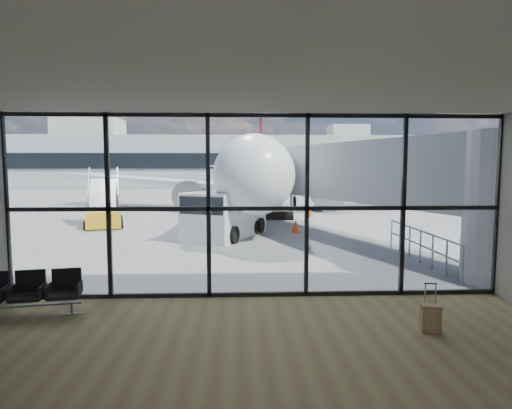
{
  "coord_description": "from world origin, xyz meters",
  "views": [
    {
      "loc": [
        -0.47,
        -10.36,
        3.24
      ],
      "look_at": [
        0.08,
        3.0,
        2.03
      ],
      "focal_mm": 30.0,
      "sensor_mm": 36.0,
      "label": 1
    }
  ],
  "objects": [
    {
      "name": "ground",
      "position": [
        0.0,
        40.0,
        0.0
      ],
      "size": [
        220.0,
        220.0,
        0.0
      ],
      "primitive_type": "plane",
      "color": "slate",
      "rests_on": "ground"
    },
    {
      "name": "lounge_shell",
      "position": [
        0.0,
        -4.8,
        2.65
      ],
      "size": [
        12.02,
        8.01,
        4.51
      ],
      "color": "brown",
      "rests_on": "ground"
    },
    {
      "name": "glass_curtain_wall",
      "position": [
        0.0,
        0.0,
        2.25
      ],
      "size": [
        12.1,
        0.12,
        4.5
      ],
      "color": "white",
      "rests_on": "ground"
    },
    {
      "name": "jet_bridge",
      "position": [
        4.9,
        7.07,
        2.76
      ],
      "size": [
        8.0,
        16.5,
        4.33
      ],
      "color": "#AEB1B3",
      "rests_on": "ground"
    },
    {
      "name": "apron_railing",
      "position": [
        5.6,
        3.5,
        0.72
      ],
      "size": [
        0.06,
        5.46,
        1.11
      ],
      "color": "gray",
      "rests_on": "ground"
    },
    {
      "name": "far_terminal",
      "position": [
        -0.59,
        61.97,
        4.21
      ],
      "size": [
        80.0,
        12.2,
        11.0
      ],
      "color": "#ACACA7",
      "rests_on": "ground"
    },
    {
      "name": "tree_0",
      "position": [
        -45.0,
        72.0,
        4.63
      ],
      "size": [
        4.95,
        4.95,
        7.12
      ],
      "color": "#382619",
      "rests_on": "ground"
    },
    {
      "name": "tree_1",
      "position": [
        -39.0,
        72.0,
        5.25
      ],
      "size": [
        5.61,
        5.61,
        8.07
      ],
      "color": "#382619",
      "rests_on": "ground"
    },
    {
      "name": "tree_2",
      "position": [
        -33.0,
        72.0,
        5.88
      ],
      "size": [
        6.27,
        6.27,
        9.03
      ],
      "color": "#382619",
      "rests_on": "ground"
    },
    {
      "name": "tree_3",
      "position": [
        -27.0,
        72.0,
        4.63
      ],
      "size": [
        4.95,
        4.95,
        7.12
      ],
      "color": "#382619",
      "rests_on": "ground"
    },
    {
      "name": "tree_4",
      "position": [
        -21.0,
        72.0,
        5.25
      ],
      "size": [
        5.61,
        5.61,
        8.07
      ],
      "color": "#382619",
      "rests_on": "ground"
    },
    {
      "name": "tree_5",
      "position": [
        -15.0,
        72.0,
        5.88
      ],
      "size": [
        6.27,
        6.27,
        9.03
      ],
      "color": "#382619",
      "rests_on": "ground"
    },
    {
      "name": "seating_row",
      "position": [
        -5.02,
        -1.12,
        0.53
      ],
      "size": [
        2.16,
        0.93,
        0.96
      ],
      "rotation": [
        0.0,
        0.0,
        0.16
      ],
      "color": "gray",
      "rests_on": "ground"
    },
    {
      "name": "suitcase",
      "position": [
        3.25,
        -2.46,
        0.29
      ],
      "size": [
        0.39,
        0.31,
        0.96
      ],
      "rotation": [
        0.0,
        0.0,
        -0.18
      ],
      "color": "#8B6E4D",
      "rests_on": "ground"
    },
    {
      "name": "airliner",
      "position": [
        1.16,
        23.4,
        2.79
      ],
      "size": [
        30.65,
        35.54,
        9.15
      ],
      "rotation": [
        0.0,
        0.0,
        -0.06
      ],
      "color": "white",
      "rests_on": "ground"
    },
    {
      "name": "service_van",
      "position": [
        -1.09,
        8.99,
        1.08
      ],
      "size": [
        3.86,
        5.29,
        2.11
      ],
      "rotation": [
        0.0,
        0.0,
        -0.41
      ],
      "color": "silver",
      "rests_on": "ground"
    },
    {
      "name": "belt_loader",
      "position": [
        -3.08,
        24.12,
        0.67
      ],
      "size": [
        2.64,
        4.56,
        1.99
      ],
      "rotation": [
        0.0,
        0.0,
        0.29
      ],
      "color": "black",
      "rests_on": "ground"
    },
    {
      "name": "mobile_stairs",
      "position": [
        -7.69,
        12.74,
        0.6
      ],
      "size": [
        2.55,
        3.86,
        2.5
      ],
      "rotation": [
        0.0,
        0.0,
        0.27
      ],
      "color": "gold",
      "rests_on": "ground"
    },
    {
      "name": "traffic_cone_a",
      "position": [
        2.31,
        10.15,
        0.3
      ],
      "size": [
        0.44,
        0.44,
        0.63
      ],
      "color": "#E4400C",
      "rests_on": "ground"
    },
    {
      "name": "traffic_cone_c",
      "position": [
        4.08,
        16.54,
        0.26
      ],
      "size": [
        0.39,
        0.39,
        0.55
      ],
      "color": "#D5460B",
      "rests_on": "ground"
    }
  ]
}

